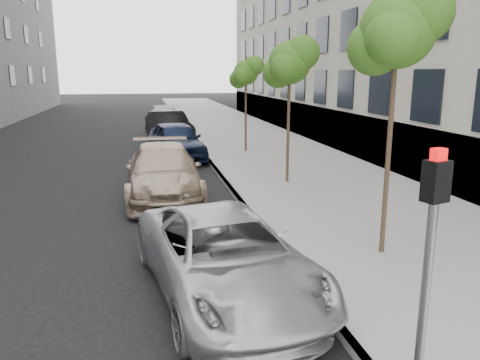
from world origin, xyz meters
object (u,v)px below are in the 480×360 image
object	(u,v)px
signal_pole	(429,252)
minivan	(225,256)
tree_near	(399,30)
suv	(163,172)
sedan_blue	(176,141)
sedan_black	(169,127)
sedan_rear	(164,118)
tree_mid	(291,63)
tree_far	(246,73)

from	to	relation	value
signal_pole	minivan	world-z (taller)	signal_pole
tree_near	suv	bearing A→B (deg)	125.72
suv	sedan_blue	world-z (taller)	sedan_blue
tree_near	sedan_blue	distance (m)	13.20
minivan	sedan_black	bearing A→B (deg)	81.47
suv	signal_pole	bearing A→B (deg)	-76.82
suv	sedan_rear	xyz separation A→B (m)	(0.86, 17.60, -0.03)
sedan_rear	signal_pole	bearing A→B (deg)	-80.50
tree_mid	minivan	size ratio (longest dim) A/B	0.93
tree_far	sedan_rear	size ratio (longest dim) A/B	0.83
minivan	sedan_rear	xyz separation A→B (m)	(0.15, 24.40, 0.05)
tree_near	tree_far	size ratio (longest dim) A/B	1.21
tree_far	suv	xyz separation A→B (m)	(-4.19, -7.17, -2.94)
tree_mid	sedan_blue	distance (m)	7.37
suv	sedan_black	xyz separation A→B (m)	(0.86, 11.90, 0.03)
suv	sedan_blue	bearing A→B (deg)	82.88
tree_mid	sedan_black	bearing A→B (deg)	106.51
sedan_blue	sedan_rear	xyz separation A→B (m)	(0.00, 11.19, -0.06)
signal_pole	sedan_black	distance (m)	22.08
tree_near	minivan	bearing A→B (deg)	-164.35
tree_near	suv	size ratio (longest dim) A/B	0.97
sedan_black	tree_far	bearing A→B (deg)	-64.82
minivan	sedan_blue	bearing A→B (deg)	81.28
tree_near	tree_mid	bearing A→B (deg)	90.00
signal_pole	sedan_rear	bearing A→B (deg)	76.66
tree_near	signal_pole	distance (m)	5.34
tree_near	sedan_blue	size ratio (longest dim) A/B	1.09
tree_far	signal_pole	xyz separation A→B (m)	(-1.93, -17.28, -1.76)
minivan	sedan_rear	size ratio (longest dim) A/B	0.98
sedan_blue	sedan_black	size ratio (longest dim) A/B	0.96
tree_near	sedan_black	distance (m)	18.41
tree_far	sedan_blue	xyz separation A→B (m)	(-3.33, -0.77, -2.91)
sedan_blue	sedan_black	bearing A→B (deg)	81.99
minivan	sedan_blue	world-z (taller)	sedan_blue
tree_far	minivan	world-z (taller)	tree_far
tree_near	tree_mid	distance (m)	6.52
minivan	sedan_rear	bearing A→B (deg)	81.58
sedan_rear	tree_near	bearing A→B (deg)	-75.31
tree_mid	sedan_black	world-z (taller)	tree_mid
tree_near	sedan_blue	world-z (taller)	tree_near
signal_pole	minivan	size ratio (longest dim) A/B	0.57
tree_far	suv	world-z (taller)	tree_far
tree_mid	sedan_rear	bearing A→B (deg)	101.12
minivan	sedan_blue	size ratio (longest dim) A/B	1.06
tree_mid	tree_far	distance (m)	6.51
tree_far	sedan_blue	distance (m)	4.48
minivan	suv	bearing A→B (deg)	87.93
minivan	suv	size ratio (longest dim) A/B	0.94
suv	sedan_black	world-z (taller)	sedan_black
tree_far	tree_near	bearing A→B (deg)	-90.00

